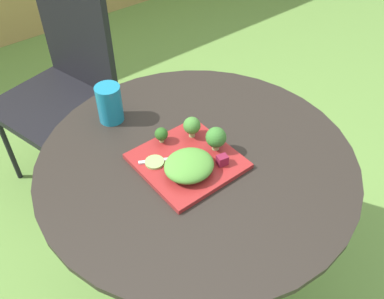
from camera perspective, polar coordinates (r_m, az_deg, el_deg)
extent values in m
plane|color=#669342|center=(1.77, 0.48, -18.27)|extent=(12.00, 12.00, 0.00)
cylinder|color=#28231E|center=(1.19, 0.67, -1.39)|extent=(0.91, 0.91, 0.02)
cylinder|color=#28231E|center=(1.45, 0.56, -11.15)|extent=(0.06, 0.06, 0.67)
cylinder|color=#28231E|center=(1.75, 0.48, -17.96)|extent=(0.44, 0.44, 0.04)
cube|color=black|center=(1.96, -18.55, 5.95)|extent=(0.54, 0.54, 0.03)
cube|color=black|center=(1.93, -15.54, 14.61)|extent=(0.13, 0.41, 0.45)
cylinder|color=black|center=(2.16, -23.87, 0.53)|extent=(0.02, 0.02, 0.43)
cylinder|color=black|center=(1.91, -17.85, -3.82)|extent=(0.02, 0.02, 0.43)
cylinder|color=black|center=(2.29, -16.76, 5.44)|extent=(0.02, 0.02, 0.43)
cylinder|color=black|center=(2.06, -10.33, 1.94)|extent=(0.02, 0.02, 0.43)
cube|color=maroon|center=(1.16, -0.69, -1.53)|extent=(0.26, 0.26, 0.01)
cylinder|color=teal|center=(1.30, -11.18, 6.16)|extent=(0.08, 0.08, 0.12)
cylinder|color=#156886|center=(1.31, -11.08, 5.53)|extent=(0.07, 0.07, 0.08)
cube|color=silver|center=(1.15, -4.60, -1.50)|extent=(0.10, 0.06, 0.00)
cube|color=silver|center=(1.16, -0.82, -1.05)|extent=(0.05, 0.04, 0.00)
ellipsoid|color=#519338|center=(1.10, -0.40, -2.17)|extent=(0.14, 0.13, 0.05)
cylinder|color=#99B770|center=(1.22, -0.01, 2.20)|extent=(0.02, 0.02, 0.02)
sphere|color=#427F33|center=(1.20, -0.01, 3.30)|extent=(0.05, 0.05, 0.05)
cylinder|color=#99B770|center=(1.18, 3.23, 0.45)|extent=(0.02, 0.02, 0.02)
sphere|color=#38752D|center=(1.16, 3.29, 1.67)|extent=(0.06, 0.06, 0.06)
cylinder|color=#99B770|center=(1.21, -4.16, 1.32)|extent=(0.01, 0.01, 0.01)
sphere|color=#285B1E|center=(1.19, -4.21, 2.11)|extent=(0.04, 0.04, 0.04)
cylinder|color=#8EB766|center=(1.15, -5.12, -1.72)|extent=(0.05, 0.05, 0.01)
cube|color=maroon|center=(1.13, 4.15, -1.44)|extent=(0.03, 0.03, 0.03)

